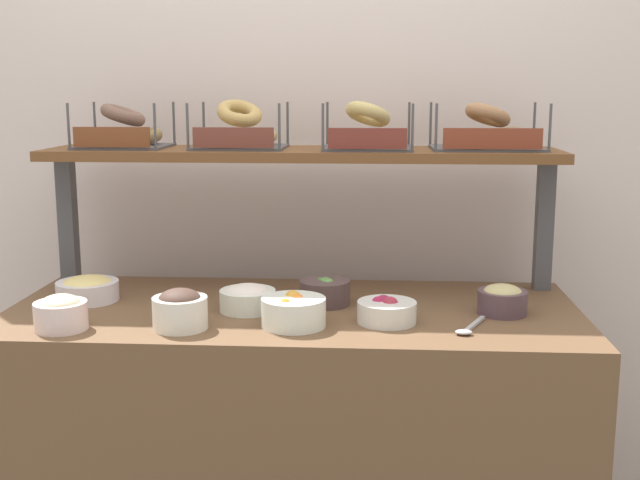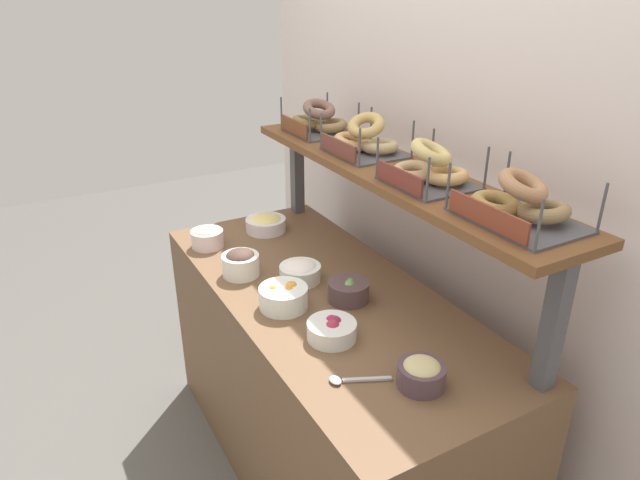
{
  "view_description": "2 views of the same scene",
  "coord_description": "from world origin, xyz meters",
  "px_view_note": "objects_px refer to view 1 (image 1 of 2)",
  "views": [
    {
      "loc": [
        0.22,
        -2.18,
        1.46
      ],
      "look_at": [
        0.07,
        0.02,
        1.04
      ],
      "focal_mm": 44.89,
      "sensor_mm": 36.0,
      "label": 1
    },
    {
      "loc": [
        1.55,
        -0.89,
        1.89
      ],
      "look_at": [
        -0.06,
        0.01,
        1.03
      ],
      "focal_mm": 31.89,
      "sensor_mm": 36.0,
      "label": 2
    }
  ],
  "objects_px": {
    "bagel_basket_sesame": "(239,132)",
    "bowl_veggie_mix": "(325,292)",
    "bowl_cream_cheese": "(248,298)",
    "bagel_basket_poppy": "(123,132)",
    "bowl_hummus": "(502,299)",
    "bowl_egg_salad": "(88,289)",
    "bowl_beet_salad": "(386,311)",
    "serving_spoon_near_plate": "(469,328)",
    "bowl_chocolate_spread": "(180,309)",
    "bowl_potato_salad": "(61,312)",
    "bagel_basket_everything": "(486,134)",
    "bowl_fruit_salad": "(294,311)",
    "bagel_basket_plain": "(367,133)"
  },
  "relations": [
    {
      "from": "bowl_hummus",
      "to": "bowl_chocolate_spread",
      "type": "bearing_deg",
      "value": -167.29
    },
    {
      "from": "bowl_hummus",
      "to": "bagel_basket_poppy",
      "type": "distance_m",
      "value": 1.26
    },
    {
      "from": "bowl_veggie_mix",
      "to": "bowl_beet_salad",
      "type": "bearing_deg",
      "value": -44.16
    },
    {
      "from": "bowl_cream_cheese",
      "to": "bagel_basket_poppy",
      "type": "bearing_deg",
      "value": 143.7
    },
    {
      "from": "serving_spoon_near_plate",
      "to": "bowl_fruit_salad",
      "type": "bearing_deg",
      "value": 178.12
    },
    {
      "from": "bowl_cream_cheese",
      "to": "bagel_basket_poppy",
      "type": "xyz_separation_m",
      "value": [
        -0.43,
        0.32,
        0.44
      ]
    },
    {
      "from": "bowl_egg_salad",
      "to": "bowl_beet_salad",
      "type": "bearing_deg",
      "value": -10.64
    },
    {
      "from": "bowl_beet_salad",
      "to": "bowl_cream_cheese",
      "type": "relative_size",
      "value": 1.01
    },
    {
      "from": "bowl_potato_salad",
      "to": "bowl_egg_salad",
      "type": "bearing_deg",
      "value": 96.36
    },
    {
      "from": "bagel_basket_sesame",
      "to": "bowl_veggie_mix",
      "type": "bearing_deg",
      "value": -39.82
    },
    {
      "from": "bagel_basket_everything",
      "to": "bagel_basket_sesame",
      "type": "bearing_deg",
      "value": -179.76
    },
    {
      "from": "bowl_cream_cheese",
      "to": "bowl_egg_salad",
      "type": "bearing_deg",
      "value": 171.0
    },
    {
      "from": "bowl_beet_salad",
      "to": "bagel_basket_poppy",
      "type": "xyz_separation_m",
      "value": [
        -0.82,
        0.41,
        0.45
      ]
    },
    {
      "from": "bowl_beet_salad",
      "to": "bowl_fruit_salad",
      "type": "relative_size",
      "value": 0.93
    },
    {
      "from": "bowl_beet_salad",
      "to": "bowl_hummus",
      "type": "bearing_deg",
      "value": 17.5
    },
    {
      "from": "bowl_egg_salad",
      "to": "serving_spoon_near_plate",
      "type": "relative_size",
      "value": 1.1
    },
    {
      "from": "bowl_hummus",
      "to": "bowl_egg_salad",
      "type": "height_order",
      "value": "bowl_hummus"
    },
    {
      "from": "bowl_beet_salad",
      "to": "bagel_basket_sesame",
      "type": "relative_size",
      "value": 0.55
    },
    {
      "from": "serving_spoon_near_plate",
      "to": "bagel_basket_plain",
      "type": "distance_m",
      "value": 0.71
    },
    {
      "from": "bowl_chocolate_spread",
      "to": "bagel_basket_sesame",
      "type": "relative_size",
      "value": 0.49
    },
    {
      "from": "bagel_basket_plain",
      "to": "bowl_beet_salad",
      "type": "bearing_deg",
      "value": -81.36
    },
    {
      "from": "bowl_cream_cheese",
      "to": "bowl_chocolate_spread",
      "type": "bearing_deg",
      "value": -129.66
    },
    {
      "from": "bowl_beet_salad",
      "to": "bowl_hummus",
      "type": "xyz_separation_m",
      "value": [
        0.32,
        0.1,
        0.01
      ]
    },
    {
      "from": "bagel_basket_poppy",
      "to": "bagel_basket_everything",
      "type": "bearing_deg",
      "value": -0.03
    },
    {
      "from": "bowl_chocolate_spread",
      "to": "serving_spoon_near_plate",
      "type": "xyz_separation_m",
      "value": [
        0.74,
        0.03,
        -0.05
      ]
    },
    {
      "from": "bowl_veggie_mix",
      "to": "bagel_basket_sesame",
      "type": "distance_m",
      "value": 0.57
    },
    {
      "from": "bowl_hummus",
      "to": "bagel_basket_sesame",
      "type": "distance_m",
      "value": 0.94
    },
    {
      "from": "bowl_potato_salad",
      "to": "bagel_basket_everything",
      "type": "height_order",
      "value": "bagel_basket_everything"
    },
    {
      "from": "bowl_chocolate_spread",
      "to": "bagel_basket_everything",
      "type": "height_order",
      "value": "bagel_basket_everything"
    },
    {
      "from": "bowl_cream_cheese",
      "to": "serving_spoon_near_plate",
      "type": "xyz_separation_m",
      "value": [
        0.6,
        -0.15,
        -0.03
      ]
    },
    {
      "from": "bowl_hummus",
      "to": "bowl_potato_salad",
      "type": "height_order",
      "value": "bowl_potato_salad"
    },
    {
      "from": "bagel_basket_everything",
      "to": "bagel_basket_poppy",
      "type": "bearing_deg",
      "value": 179.97
    },
    {
      "from": "bowl_cream_cheese",
      "to": "bowl_fruit_salad",
      "type": "xyz_separation_m",
      "value": [
        0.14,
        -0.14,
        0.0
      ]
    },
    {
      "from": "bowl_veggie_mix",
      "to": "serving_spoon_near_plate",
      "type": "height_order",
      "value": "bowl_veggie_mix"
    },
    {
      "from": "bowl_hummus",
      "to": "bagel_basket_poppy",
      "type": "height_order",
      "value": "bagel_basket_poppy"
    },
    {
      "from": "bagel_basket_poppy",
      "to": "bowl_cream_cheese",
      "type": "bearing_deg",
      "value": -36.3
    },
    {
      "from": "bagel_basket_poppy",
      "to": "bagel_basket_plain",
      "type": "height_order",
      "value": "bagel_basket_plain"
    },
    {
      "from": "bagel_basket_plain",
      "to": "bagel_basket_everything",
      "type": "distance_m",
      "value": 0.36
    },
    {
      "from": "bowl_potato_salad",
      "to": "bowl_hummus",
      "type": "bearing_deg",
      "value": 10.81
    },
    {
      "from": "bagel_basket_everything",
      "to": "bowl_egg_salad",
      "type": "bearing_deg",
      "value": -168.34
    },
    {
      "from": "bagel_basket_sesame",
      "to": "bagel_basket_plain",
      "type": "distance_m",
      "value": 0.39
    },
    {
      "from": "bowl_egg_salad",
      "to": "bagel_basket_poppy",
      "type": "height_order",
      "value": "bagel_basket_poppy"
    },
    {
      "from": "bagel_basket_poppy",
      "to": "bowl_fruit_salad",
      "type": "bearing_deg",
      "value": -38.35
    },
    {
      "from": "bagel_basket_sesame",
      "to": "bowl_chocolate_spread",
      "type": "bearing_deg",
      "value": -99.21
    },
    {
      "from": "bowl_cream_cheese",
      "to": "bowl_potato_salad",
      "type": "xyz_separation_m",
      "value": [
        -0.45,
        -0.21,
        0.01
      ]
    },
    {
      "from": "bowl_veggie_mix",
      "to": "bagel_basket_poppy",
      "type": "bearing_deg",
      "value": 159.87
    },
    {
      "from": "bowl_potato_salad",
      "to": "bowl_egg_salad",
      "type": "distance_m",
      "value": 0.29
    },
    {
      "from": "serving_spoon_near_plate",
      "to": "bowl_chocolate_spread",
      "type": "bearing_deg",
      "value": -177.96
    },
    {
      "from": "bagel_basket_poppy",
      "to": "bowl_hummus",
      "type": "bearing_deg",
      "value": -14.99
    },
    {
      "from": "serving_spoon_near_plate",
      "to": "bagel_basket_everything",
      "type": "relative_size",
      "value": 0.49
    }
  ]
}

